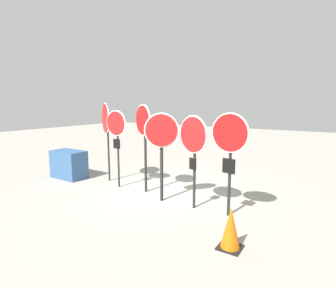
% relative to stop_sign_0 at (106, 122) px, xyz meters
% --- Properties ---
extents(ground_plane, '(40.00, 40.00, 0.00)m').
position_rel_stop_sign_0_xyz_m(ground_plane, '(2.00, -0.17, -1.81)').
color(ground_plane, gray).
extents(stop_sign_0, '(0.78, 0.52, 2.39)m').
position_rel_stop_sign_0_xyz_m(stop_sign_0, '(0.00, 0.00, 0.00)').
color(stop_sign_0, black).
rests_on(stop_sign_0, ground).
extents(stop_sign_1, '(0.71, 0.11, 2.19)m').
position_rel_stop_sign_0_xyz_m(stop_sign_1, '(0.71, -0.31, -0.17)').
color(stop_sign_1, black).
rests_on(stop_sign_1, ground).
extents(stop_sign_2, '(0.74, 0.38, 2.35)m').
position_rel_stop_sign_0_xyz_m(stop_sign_2, '(1.59, -0.22, -0.09)').
color(stop_sign_2, black).
rests_on(stop_sign_2, ground).
extents(stop_sign_3, '(0.71, 0.44, 2.16)m').
position_rel_stop_sign_0_xyz_m(stop_sign_3, '(2.37, -0.53, -0.29)').
color(stop_sign_3, black).
rests_on(stop_sign_3, ground).
extents(stop_sign_4, '(0.80, 0.30, 2.12)m').
position_rel_stop_sign_0_xyz_m(stop_sign_4, '(3.20, -0.52, -0.27)').
color(stop_sign_4, black).
rests_on(stop_sign_4, ground).
extents(stop_sign_5, '(0.82, 0.16, 2.19)m').
position_rel_stop_sign_0_xyz_m(stop_sign_5, '(4.02, -0.49, -0.22)').
color(stop_sign_5, black).
rests_on(stop_sign_5, ground).
extents(traffic_cone_0, '(0.38, 0.38, 0.71)m').
position_rel_stop_sign_0_xyz_m(traffic_cone_0, '(4.50, -1.67, -1.47)').
color(traffic_cone_0, black).
rests_on(traffic_cone_0, ground).
extents(storage_crate, '(1.12, 0.63, 0.88)m').
position_rel_stop_sign_0_xyz_m(storage_crate, '(-1.30, -0.42, -1.37)').
color(storage_crate, '#335684').
rests_on(storage_crate, ground).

